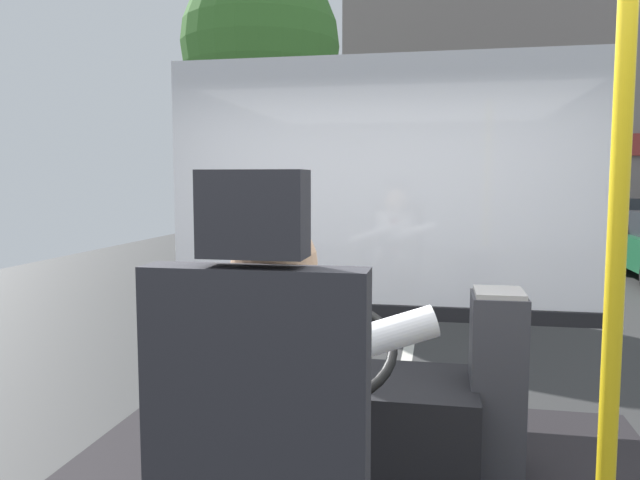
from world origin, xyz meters
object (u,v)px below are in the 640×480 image
object	(u,v)px
steering_console	(348,418)
fare_box	(497,384)
parked_car_black	(596,224)
bus_driver	(281,410)
handrail_pole	(614,307)

from	to	relation	value
steering_console	fare_box	distance (m)	0.65
parked_car_black	bus_driver	bearing A→B (deg)	-105.70
handrail_pole	steering_console	bearing A→B (deg)	125.97
handrail_pole	fare_box	distance (m)	1.26
bus_driver	parked_car_black	world-z (taller)	bus_driver
steering_console	fare_box	bearing A→B (deg)	4.29
handrail_pole	fare_box	world-z (taller)	handrail_pole
steering_console	handrail_pole	xyz separation A→B (m)	(0.78, -1.07, 0.75)
bus_driver	steering_console	distance (m)	1.25
fare_box	bus_driver	bearing A→B (deg)	-117.60
fare_box	parked_car_black	distance (m)	15.53
bus_driver	handrail_pole	bearing A→B (deg)	6.13
steering_console	fare_box	size ratio (longest dim) A/B	1.38
steering_console	handrail_pole	bearing A→B (deg)	-54.03
fare_box	parked_car_black	size ratio (longest dim) A/B	0.18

